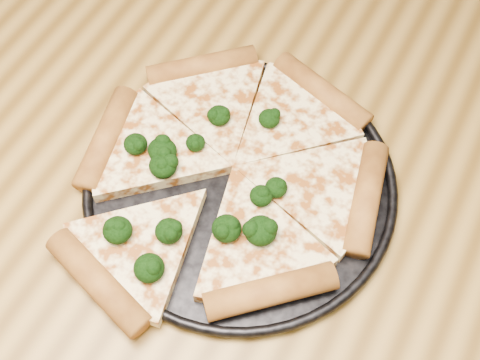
% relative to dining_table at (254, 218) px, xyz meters
% --- Properties ---
extents(ground, '(4.00, 4.00, 0.00)m').
position_rel_dining_table_xyz_m(ground, '(0.00, 0.00, -0.66)').
color(ground, brown).
rests_on(ground, ground).
extents(dining_table, '(1.20, 0.90, 0.75)m').
position_rel_dining_table_xyz_m(dining_table, '(0.00, 0.00, 0.00)').
color(dining_table, olive).
rests_on(dining_table, ground).
extents(pizza_pan, '(0.33, 0.33, 0.02)m').
position_rel_dining_table_xyz_m(pizza_pan, '(-0.01, -0.02, 0.10)').
color(pizza_pan, black).
rests_on(pizza_pan, dining_table).
extents(pizza, '(0.33, 0.37, 0.03)m').
position_rel_dining_table_xyz_m(pizza, '(-0.03, -0.01, 0.11)').
color(pizza, '#FAE499').
rests_on(pizza, pizza_pan).
extents(broccoli_florets, '(0.19, 0.23, 0.02)m').
position_rel_dining_table_xyz_m(broccoli_florets, '(-0.04, -0.06, 0.12)').
color(broccoli_florets, black).
rests_on(broccoli_florets, pizza).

